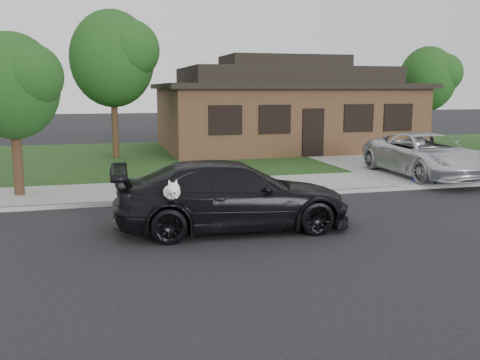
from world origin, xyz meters
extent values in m
plane|color=black|center=(0.00, 0.00, 0.00)|extent=(120.00, 120.00, 0.00)
cube|color=gray|center=(0.00, 5.00, 0.06)|extent=(60.00, 3.00, 0.12)
cube|color=gray|center=(0.00, 3.50, 0.06)|extent=(60.00, 0.12, 0.12)
cube|color=#193814|center=(0.00, 13.00, 0.07)|extent=(60.00, 13.00, 0.13)
cube|color=gray|center=(6.00, 10.00, 0.07)|extent=(4.50, 13.00, 0.14)
imported|color=black|center=(-2.37, 0.33, 0.77)|extent=(5.41, 2.39, 1.54)
ellipsoid|color=white|center=(-3.86, -0.64, 1.11)|extent=(0.34, 0.40, 0.30)
sphere|color=white|center=(-3.86, -0.87, 1.21)|extent=(0.26, 0.26, 0.26)
cube|color=white|center=(-3.86, -0.99, 1.16)|extent=(0.09, 0.12, 0.08)
sphere|color=black|center=(-3.86, -1.05, 1.16)|extent=(0.04, 0.04, 0.04)
cone|color=white|center=(-3.93, -0.82, 1.34)|extent=(0.11, 0.11, 0.14)
cone|color=white|center=(-3.80, -0.82, 1.34)|extent=(0.11, 0.11, 0.14)
imported|color=silver|center=(5.75, 5.06, 0.88)|extent=(2.54, 5.36, 1.48)
cube|color=#0D1191|center=(4.98, 3.89, 0.57)|extent=(0.59, 0.59, 0.89)
cube|color=#08075C|center=(4.98, 3.89, 1.06)|extent=(0.65, 0.65, 0.10)
cylinder|color=black|center=(4.78, 3.62, 0.19)|extent=(0.06, 0.14, 0.14)
cylinder|color=black|center=(5.18, 3.62, 0.19)|extent=(0.06, 0.14, 0.14)
cube|color=#422B1C|center=(4.00, 15.00, 1.63)|extent=(12.00, 8.00, 3.00)
cube|color=black|center=(4.00, 15.00, 3.25)|extent=(12.60, 8.60, 0.25)
cube|color=black|center=(4.00, 15.00, 3.78)|extent=(10.00, 6.50, 0.80)
cube|color=black|center=(4.00, 15.00, 4.48)|extent=(6.00, 3.50, 0.60)
cube|color=black|center=(4.00, 10.97, 1.23)|extent=(1.00, 0.06, 2.10)
cube|color=black|center=(0.00, 10.97, 1.83)|extent=(1.30, 0.05, 1.10)
cube|color=black|center=(2.20, 10.97, 1.83)|extent=(1.30, 0.05, 1.10)
cube|color=black|center=(6.20, 10.97, 1.83)|extent=(1.30, 0.05, 1.10)
cube|color=black|center=(8.20, 10.97, 1.83)|extent=(1.30, 0.05, 1.10)
cylinder|color=#332114|center=(-4.50, 13.00, 1.37)|extent=(0.28, 0.28, 2.48)
ellipsoid|color=#143811|center=(-4.50, 13.00, 4.41)|extent=(3.60, 3.60, 4.14)
sphere|color=#26591E|center=(-3.78, 12.46, 4.77)|extent=(2.52, 2.52, 2.52)
cylinder|color=#332114|center=(12.00, 14.50, 1.14)|extent=(0.28, 0.28, 2.03)
ellipsoid|color=#143811|center=(12.00, 14.50, 3.65)|extent=(3.00, 3.00, 3.45)
sphere|color=#26591E|center=(12.60, 14.05, 3.95)|extent=(2.10, 2.10, 2.10)
cylinder|color=#332114|center=(-7.50, 5.20, 1.02)|extent=(0.28, 0.28, 1.80)
ellipsoid|color=#143811|center=(-7.50, 5.20, 3.22)|extent=(2.60, 2.60, 2.99)
sphere|color=#26591E|center=(-6.98, 4.81, 3.48)|extent=(1.82, 1.82, 1.82)
camera|label=1|loc=(-5.24, -11.10, 3.15)|focal=40.00mm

